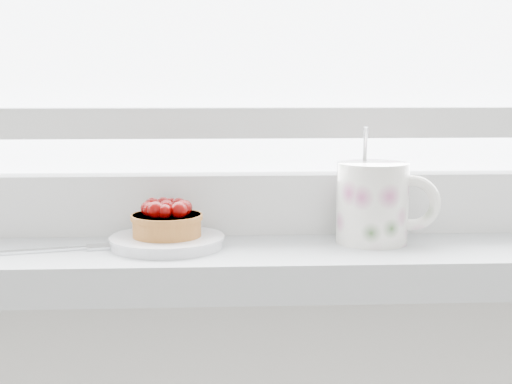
{
  "coord_description": "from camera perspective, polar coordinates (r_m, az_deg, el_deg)",
  "views": [
    {
      "loc": [
        -0.03,
        1.13,
        1.11
      ],
      "look_at": [
        0.01,
        1.88,
        1.0
      ],
      "focal_mm": 50.0,
      "sensor_mm": 36.0,
      "label": 1
    }
  ],
  "objects": [
    {
      "name": "raspberry_tart",
      "position": [
        0.77,
        -7.15,
        -2.2
      ],
      "size": [
        0.08,
        0.08,
        0.04
      ],
      "color": "#945520",
      "rests_on": "saucer"
    },
    {
      "name": "saucer",
      "position": [
        0.78,
        -7.12,
        -3.96
      ],
      "size": [
        0.12,
        0.12,
        0.01
      ],
      "primitive_type": "cylinder",
      "color": "silver",
      "rests_on": "windowsill"
    },
    {
      "name": "fork",
      "position": [
        0.78,
        -15.93,
        -4.46
      ],
      "size": [
        0.18,
        0.06,
        0.0
      ],
      "color": "silver",
      "rests_on": "windowsill"
    },
    {
      "name": "floral_mug",
      "position": [
        0.8,
        9.5,
        -0.73
      ],
      "size": [
        0.12,
        0.1,
        0.13
      ],
      "color": "white",
      "rests_on": "windowsill"
    }
  ]
}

